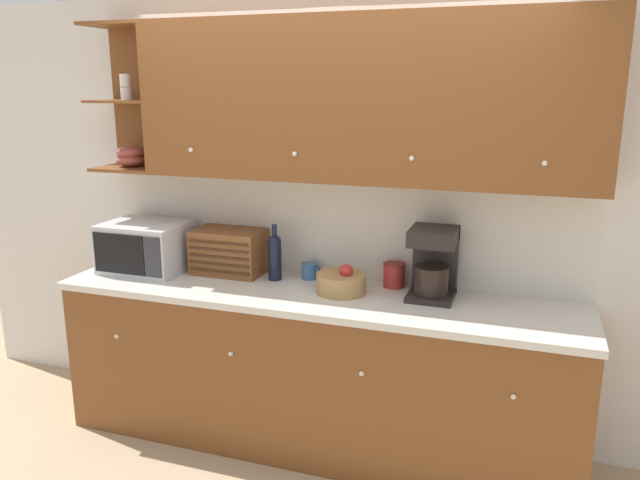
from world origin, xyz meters
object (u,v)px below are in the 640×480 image
object	(u,v)px
microwave	(146,247)
mug	(310,271)
coffee_maker	(433,262)
bread_box	(229,251)
storage_canister	(394,275)
fruit_basket	(341,282)
wine_bottle	(275,255)

from	to	relation	value
microwave	mug	xyz separation A→B (m)	(1.03, 0.17, -0.10)
microwave	coffee_maker	bearing A→B (deg)	2.69
microwave	bread_box	bearing A→B (deg)	12.67
mug	coffee_maker	xyz separation A→B (m)	(0.74, -0.08, 0.15)
storage_canister	fruit_basket	bearing A→B (deg)	-141.64
bread_box	coffee_maker	bearing A→B (deg)	-1.49
bread_box	storage_canister	distance (m)	1.02
wine_bottle	coffee_maker	xyz separation A→B (m)	(0.93, 0.00, 0.05)
storage_canister	coffee_maker	distance (m)	0.28
wine_bottle	fruit_basket	size ratio (longest dim) A/B	1.22
wine_bottle	mug	xyz separation A→B (m)	(0.19, 0.09, -0.10)
bread_box	mug	distance (m)	0.52
bread_box	coffee_maker	world-z (taller)	coffee_maker
microwave	mug	distance (m)	1.04
coffee_maker	fruit_basket	bearing A→B (deg)	-168.03
wine_bottle	coffee_maker	bearing A→B (deg)	0.09
fruit_basket	storage_canister	xyz separation A→B (m)	(0.25, 0.20, 0.01)
coffee_maker	storage_canister	bearing A→B (deg)	157.48
microwave	wine_bottle	size ratio (longest dim) A/B	1.47
microwave	fruit_basket	distance (m)	1.28
storage_canister	coffee_maker	xyz separation A→B (m)	(0.24, -0.10, 0.13)
bread_box	wine_bottle	size ratio (longest dim) A/B	1.26
mug	fruit_basket	xyz separation A→B (m)	(0.26, -0.19, 0.01)
fruit_basket	storage_canister	bearing A→B (deg)	38.36
storage_canister	bread_box	bearing A→B (deg)	-176.36
bread_box	fruit_basket	bearing A→B (deg)	-10.10
wine_bottle	mug	world-z (taller)	wine_bottle
wine_bottle	bread_box	bearing A→B (deg)	173.92
fruit_basket	coffee_maker	world-z (taller)	coffee_maker
microwave	storage_canister	bearing A→B (deg)	6.72
fruit_basket	storage_canister	world-z (taller)	fruit_basket
bread_box	mug	xyz separation A→B (m)	(0.51, 0.05, -0.09)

